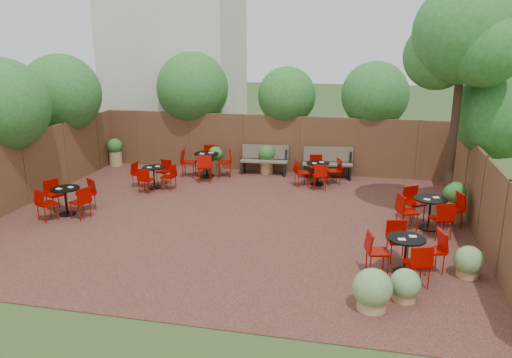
# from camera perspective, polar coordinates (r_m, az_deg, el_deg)

# --- Properties ---
(ground) EXTENTS (80.00, 80.00, 0.00)m
(ground) POSITION_cam_1_polar(r_m,az_deg,el_deg) (13.17, -2.76, -4.63)
(ground) COLOR #354F23
(ground) RESTS_ON ground
(courtyard_paving) EXTENTS (12.00, 10.00, 0.02)m
(courtyard_paving) POSITION_cam_1_polar(r_m,az_deg,el_deg) (13.17, -2.76, -4.59)
(courtyard_paving) COLOR #371816
(courtyard_paving) RESTS_ON ground
(fence_back) EXTENTS (12.00, 0.08, 2.00)m
(fence_back) POSITION_cam_1_polar(r_m,az_deg,el_deg) (17.59, 1.49, 4.01)
(fence_back) COLOR #53301F
(fence_back) RESTS_ON ground
(fence_left) EXTENTS (0.08, 10.00, 2.00)m
(fence_left) POSITION_cam_1_polar(r_m,az_deg,el_deg) (15.52, -24.71, 0.94)
(fence_left) COLOR #53301F
(fence_left) RESTS_ON ground
(fence_right) EXTENTS (0.08, 10.00, 2.00)m
(fence_right) POSITION_cam_1_polar(r_m,az_deg,el_deg) (12.72, 24.27, -2.06)
(fence_right) COLOR #53301F
(fence_right) RESTS_ON ground
(neighbour_building) EXTENTS (5.00, 4.00, 8.00)m
(neighbour_building) POSITION_cam_1_polar(r_m,az_deg,el_deg) (21.38, -9.10, 14.03)
(neighbour_building) COLOR beige
(neighbour_building) RESTS_ON ground
(overhang_foliage) EXTENTS (15.66, 10.47, 2.62)m
(overhang_foliage) POSITION_cam_1_polar(r_m,az_deg,el_deg) (15.96, -7.80, 8.95)
(overhang_foliage) COLOR #256821
(overhang_foliage) RESTS_ON ground
(courtyard_tree) EXTENTS (2.61, 2.51, 5.86)m
(courtyard_tree) POSITION_cam_1_polar(r_m,az_deg,el_deg) (13.20, 22.40, 14.17)
(courtyard_tree) COLOR black
(courtyard_tree) RESTS_ON courtyard_paving
(park_bench_left) EXTENTS (1.64, 0.63, 0.99)m
(park_bench_left) POSITION_cam_1_polar(r_m,az_deg,el_deg) (17.35, 0.99, 2.26)
(park_bench_left) COLOR brown
(park_bench_left) RESTS_ON courtyard_paving
(park_bench_right) EXTENTS (1.70, 0.74, 1.02)m
(park_bench_right) POSITION_cam_1_polar(r_m,az_deg,el_deg) (17.06, 8.11, 1.91)
(park_bench_right) COLOR brown
(park_bench_right) RESTS_ON courtyard_paving
(bistro_tables) EXTENTS (10.89, 7.67, 0.94)m
(bistro_tables) POSITION_cam_1_polar(r_m,az_deg,el_deg) (14.06, 0.23, -1.30)
(bistro_tables) COLOR black
(bistro_tables) RESTS_ON courtyard_paving
(planters) EXTENTS (11.79, 4.16, 1.05)m
(planters) POSITION_cam_1_polar(r_m,az_deg,el_deg) (16.33, -0.18, 1.50)
(planters) COLOR tan
(planters) RESTS_ON courtyard_paving
(low_shrubs) EXTENTS (2.49, 2.33, 0.75)m
(low_shrubs) POSITION_cam_1_polar(r_m,az_deg,el_deg) (9.70, 16.99, -10.94)
(low_shrubs) COLOR tan
(low_shrubs) RESTS_ON courtyard_paving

